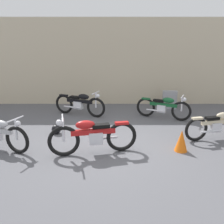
{
  "coord_description": "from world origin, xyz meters",
  "views": [
    {
      "loc": [
        0.15,
        -6.1,
        2.72
      ],
      "look_at": [
        0.18,
        1.31,
        0.55
      ],
      "focal_mm": 40.39,
      "sensor_mm": 36.0,
      "label": 1
    }
  ],
  "objects_px": {
    "traffic_cone": "(180,141)",
    "motorcycle_green": "(162,107)",
    "motorcycle_red": "(92,136)",
    "motorcycle_cream": "(216,125)",
    "motorcycle_black": "(79,104)",
    "helmet": "(55,129)",
    "stone_marker": "(168,100)"
  },
  "relations": [
    {
      "from": "traffic_cone",
      "to": "motorcycle_green",
      "type": "xyz_separation_m",
      "value": [
        0.07,
        2.67,
        0.14
      ]
    },
    {
      "from": "motorcycle_green",
      "to": "motorcycle_red",
      "type": "relative_size",
      "value": 0.84
    },
    {
      "from": "motorcycle_cream",
      "to": "motorcycle_green",
      "type": "bearing_deg",
      "value": 106.92
    },
    {
      "from": "motorcycle_green",
      "to": "motorcycle_black",
      "type": "bearing_deg",
      "value": -162.68
    },
    {
      "from": "helmet",
      "to": "motorcycle_red",
      "type": "distance_m",
      "value": 1.81
    },
    {
      "from": "motorcycle_green",
      "to": "motorcycle_cream",
      "type": "bearing_deg",
      "value": -34.34
    },
    {
      "from": "motorcycle_black",
      "to": "helmet",
      "type": "bearing_deg",
      "value": -81.9
    },
    {
      "from": "motorcycle_black",
      "to": "traffic_cone",
      "type": "bearing_deg",
      "value": -24.13
    },
    {
      "from": "stone_marker",
      "to": "traffic_cone",
      "type": "distance_m",
      "value": 4.02
    },
    {
      "from": "traffic_cone",
      "to": "motorcycle_red",
      "type": "relative_size",
      "value": 0.26
    },
    {
      "from": "helmet",
      "to": "motorcycle_green",
      "type": "height_order",
      "value": "motorcycle_green"
    },
    {
      "from": "helmet",
      "to": "motorcycle_black",
      "type": "relative_size",
      "value": 0.14
    },
    {
      "from": "helmet",
      "to": "traffic_cone",
      "type": "bearing_deg",
      "value": -19.42
    },
    {
      "from": "motorcycle_black",
      "to": "motorcycle_red",
      "type": "bearing_deg",
      "value": -55.21
    },
    {
      "from": "helmet",
      "to": "motorcycle_red",
      "type": "height_order",
      "value": "motorcycle_red"
    },
    {
      "from": "helmet",
      "to": "traffic_cone",
      "type": "height_order",
      "value": "traffic_cone"
    },
    {
      "from": "stone_marker",
      "to": "motorcycle_black",
      "type": "bearing_deg",
      "value": -165.27
    },
    {
      "from": "motorcycle_red",
      "to": "motorcycle_cream",
      "type": "relative_size",
      "value": 1.13
    },
    {
      "from": "stone_marker",
      "to": "motorcycle_red",
      "type": "xyz_separation_m",
      "value": [
        -2.77,
        -4.12,
        0.1
      ]
    },
    {
      "from": "traffic_cone",
      "to": "motorcycle_black",
      "type": "height_order",
      "value": "motorcycle_black"
    },
    {
      "from": "motorcycle_black",
      "to": "motorcycle_red",
      "type": "xyz_separation_m",
      "value": [
        0.7,
        -3.21,
        0.03
      ]
    },
    {
      "from": "stone_marker",
      "to": "motorcycle_black",
      "type": "relative_size",
      "value": 0.38
    },
    {
      "from": "traffic_cone",
      "to": "motorcycle_green",
      "type": "relative_size",
      "value": 0.31
    },
    {
      "from": "stone_marker",
      "to": "motorcycle_red",
      "type": "height_order",
      "value": "motorcycle_red"
    },
    {
      "from": "stone_marker",
      "to": "motorcycle_red",
      "type": "distance_m",
      "value": 4.96
    },
    {
      "from": "traffic_cone",
      "to": "motorcycle_cream",
      "type": "bearing_deg",
      "value": 33.35
    },
    {
      "from": "traffic_cone",
      "to": "motorcycle_red",
      "type": "height_order",
      "value": "motorcycle_red"
    },
    {
      "from": "helmet",
      "to": "stone_marker",
      "type": "bearing_deg",
      "value": 35.19
    },
    {
      "from": "traffic_cone",
      "to": "motorcycle_cream",
      "type": "xyz_separation_m",
      "value": [
        1.19,
        0.79,
        0.14
      ]
    },
    {
      "from": "helmet",
      "to": "motorcycle_green",
      "type": "bearing_deg",
      "value": 23.21
    },
    {
      "from": "stone_marker",
      "to": "motorcycle_green",
      "type": "height_order",
      "value": "motorcycle_green"
    },
    {
      "from": "stone_marker",
      "to": "motorcycle_cream",
      "type": "height_order",
      "value": "motorcycle_cream"
    }
  ]
}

